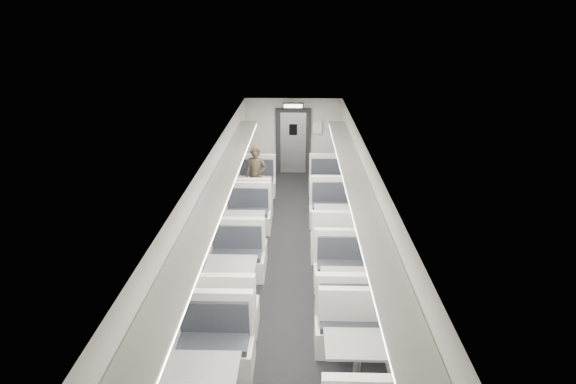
# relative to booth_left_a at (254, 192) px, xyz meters

# --- Properties ---
(room) EXTENTS (3.24, 12.24, 2.64)m
(room) POSITION_rel_booth_left_a_xyz_m (1.00, -3.26, 0.82)
(room) COLOR black
(room) RESTS_ON ground
(booth_left_a) EXTENTS (1.05, 2.13, 1.14)m
(booth_left_a) POSITION_rel_booth_left_a_xyz_m (0.00, 0.00, 0.00)
(booth_left_a) COLOR beige
(booth_left_a) RESTS_ON room
(booth_left_b) EXTENTS (1.06, 2.16, 1.16)m
(booth_left_b) POSITION_rel_booth_left_a_xyz_m (0.00, -2.28, 0.01)
(booth_left_b) COLOR beige
(booth_left_b) RESTS_ON room
(booth_left_c) EXTENTS (1.07, 2.18, 1.16)m
(booth_left_c) POSITION_rel_booth_left_a_xyz_m (0.00, -4.28, 0.01)
(booth_left_c) COLOR beige
(booth_left_c) RESTS_ON room
(booth_right_a) EXTENTS (1.04, 2.10, 1.12)m
(booth_right_a) POSITION_rel_booth_left_a_xyz_m (2.00, 0.16, -0.00)
(booth_right_a) COLOR beige
(booth_right_a) RESTS_ON room
(booth_right_b) EXTENTS (1.10, 2.22, 1.19)m
(booth_right_b) POSITION_rel_booth_left_a_xyz_m (2.00, -1.94, 0.02)
(booth_right_b) COLOR beige
(booth_right_b) RESTS_ON room
(booth_right_c) EXTENTS (1.03, 2.08, 1.11)m
(booth_right_c) POSITION_rel_booth_left_a_xyz_m (2.00, -4.56, -0.01)
(booth_right_c) COLOR beige
(booth_right_c) RESTS_ON room
(booth_right_d) EXTENTS (1.10, 2.22, 1.19)m
(booth_right_d) POSITION_rel_booth_left_a_xyz_m (2.00, -6.29, 0.02)
(booth_right_d) COLOR beige
(booth_right_d) RESTS_ON room
(passenger) EXTENTS (0.66, 0.51, 1.63)m
(passenger) POSITION_rel_booth_left_a_xyz_m (0.05, 0.09, 0.43)
(passenger) COLOR black
(passenger) RESTS_ON room
(window_a) EXTENTS (0.02, 1.18, 0.84)m
(window_a) POSITION_rel_booth_left_a_xyz_m (-0.49, 0.14, 0.97)
(window_a) COLOR black
(window_a) RESTS_ON room
(window_b) EXTENTS (0.02, 1.18, 0.84)m
(window_b) POSITION_rel_booth_left_a_xyz_m (-0.49, -2.06, 0.97)
(window_b) COLOR black
(window_b) RESTS_ON room
(window_c) EXTENTS (0.02, 1.18, 0.84)m
(window_c) POSITION_rel_booth_left_a_xyz_m (-0.49, -4.26, 0.97)
(window_c) COLOR black
(window_c) RESTS_ON room
(window_d) EXTENTS (0.02, 1.18, 0.84)m
(window_d) POSITION_rel_booth_left_a_xyz_m (-0.49, -6.46, 0.97)
(window_d) COLOR black
(window_d) RESTS_ON room
(luggage_rack_left) EXTENTS (0.46, 10.40, 0.09)m
(luggage_rack_left) POSITION_rel_booth_left_a_xyz_m (-0.24, -3.56, 1.54)
(luggage_rack_left) COLOR beige
(luggage_rack_left) RESTS_ON room
(luggage_rack_right) EXTENTS (0.46, 10.40, 0.09)m
(luggage_rack_right) POSITION_rel_booth_left_a_xyz_m (2.24, -3.56, 1.54)
(luggage_rack_right) COLOR beige
(luggage_rack_right) RESTS_ON room
(vestibule_door) EXTENTS (1.10, 0.13, 2.10)m
(vestibule_door) POSITION_rel_booth_left_a_xyz_m (1.00, 2.67, 0.66)
(vestibule_door) COLOR black
(vestibule_door) RESTS_ON room
(exit_sign) EXTENTS (0.62, 0.12, 0.16)m
(exit_sign) POSITION_rel_booth_left_a_xyz_m (1.00, 2.18, 1.90)
(exit_sign) COLOR black
(exit_sign) RESTS_ON room
(wall_notice) EXTENTS (0.32, 0.02, 0.40)m
(wall_notice) POSITION_rel_booth_left_a_xyz_m (1.75, 2.66, 1.12)
(wall_notice) COLOR silver
(wall_notice) RESTS_ON room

